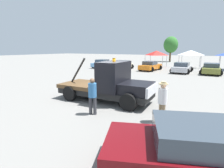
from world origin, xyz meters
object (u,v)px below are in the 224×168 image
(person_at_hood, at_px, (92,94))
(canopy_tent_red, at_px, (156,53))
(foreground_car, at_px, (208,152))
(parked_car_silver, at_px, (182,68))
(tow_truck, at_px, (110,85))
(parked_car_cream, at_px, (123,65))
(parked_car_olive, at_px, (211,69))
(person_near_truck, at_px, (163,99))
(canopy_tent_white, at_px, (191,53))
(tree_left, at_px, (171,45))
(parked_car_orange, at_px, (150,66))
(parked_car_skyblue, at_px, (103,64))

(person_at_hood, height_order, canopy_tent_red, canopy_tent_red)
(person_at_hood, bearing_deg, foreground_car, 48.93)
(person_at_hood, relative_size, parked_car_silver, 0.40)
(tow_truck, height_order, parked_car_silver, tow_truck)
(parked_car_cream, bearing_deg, parked_car_silver, -93.94)
(parked_car_olive, bearing_deg, parked_car_cream, 95.52)
(canopy_tent_red, bearing_deg, person_near_truck, -73.47)
(person_at_hood, relative_size, canopy_tent_white, 0.56)
(person_near_truck, bearing_deg, canopy_tent_red, 60.49)
(parked_car_olive, bearing_deg, tree_left, 24.74)
(parked_car_orange, bearing_deg, parked_car_olive, -80.76)
(tow_truck, xyz_separation_m, parked_car_skyblue, (-10.62, 15.73, -0.33))
(canopy_tent_white, bearing_deg, parked_car_silver, -91.33)
(parked_car_skyblue, xyz_separation_m, canopy_tent_red, (7.38, 5.21, 1.71))
(parked_car_olive, distance_m, tree_left, 21.23)
(parked_car_silver, relative_size, canopy_tent_red, 1.47)
(person_near_truck, xyz_separation_m, parked_car_silver, (-1.72, 17.07, -0.39))
(parked_car_skyblue, distance_m, tree_left, 20.77)
(person_at_hood, bearing_deg, parked_car_orange, 170.67)
(parked_car_silver, xyz_separation_m, parked_car_olive, (3.31, 0.58, 0.00))
(tow_truck, relative_size, parked_car_silver, 1.33)
(tow_truck, xyz_separation_m, tree_left, (-3.88, 35.09, 2.99))
(person_near_truck, height_order, parked_car_cream, person_near_truck)
(tree_left, bearing_deg, parked_car_skyblue, -109.21)
(parked_car_cream, relative_size, parked_car_olive, 1.00)
(person_near_truck, xyz_separation_m, canopy_tent_red, (-6.67, 22.48, 1.32))
(person_at_hood, xyz_separation_m, parked_car_olive, (4.65, 18.36, -0.35))
(person_near_truck, bearing_deg, parked_car_cream, 74.98)
(foreground_car, height_order, canopy_tent_white, canopy_tent_white)
(parked_car_olive, height_order, canopy_tent_red, canopy_tent_red)
(parked_car_orange, bearing_deg, parked_car_skyblue, 97.20)
(parked_car_cream, distance_m, parked_car_olive, 11.56)
(parked_car_silver, bearing_deg, canopy_tent_white, 0.02)
(tow_truck, relative_size, parked_car_cream, 1.22)
(tree_left, bearing_deg, person_at_hood, -83.51)
(parked_car_cream, distance_m, tree_left, 20.61)
(person_near_truck, bearing_deg, parked_car_skyblue, 83.08)
(canopy_tent_white, bearing_deg, parked_car_olive, -64.88)
(person_near_truck, relative_size, canopy_tent_white, 0.56)
(tow_truck, bearing_deg, canopy_tent_white, 83.21)
(foreground_car, distance_m, person_at_hood, 5.21)
(tree_left, bearing_deg, tow_truck, -83.69)
(parked_car_orange, height_order, parked_car_olive, same)
(parked_car_skyblue, bearing_deg, canopy_tent_red, -55.99)
(parked_car_orange, xyz_separation_m, canopy_tent_white, (4.47, 7.02, 1.78))
(canopy_tent_white, bearing_deg, parked_car_cream, -136.65)
(canopy_tent_red, bearing_deg, parked_car_silver, -47.51)
(parked_car_silver, distance_m, tree_left, 20.62)
(parked_car_skyblue, height_order, parked_car_cream, same)
(foreground_car, distance_m, parked_car_skyblue, 25.46)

